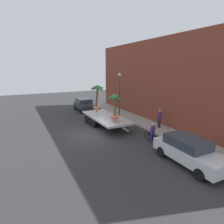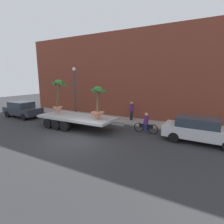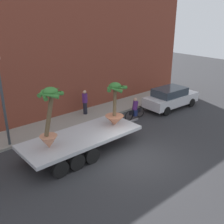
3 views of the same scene
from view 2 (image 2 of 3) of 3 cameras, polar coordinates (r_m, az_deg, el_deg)
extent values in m
plane|color=#2D2D30|center=(11.86, -11.97, -8.89)|extent=(60.00, 60.00, 0.00)
cube|color=gray|center=(16.72, 1.74, -2.47)|extent=(24.00, 2.20, 0.15)
cube|color=brown|center=(17.77, 4.37, 11.62)|extent=(24.00, 1.20, 8.33)
cube|color=#B7BABF|center=(14.34, -11.39, -1.65)|extent=(6.29, 2.56, 0.18)
cylinder|color=black|center=(16.59, -14.11, -1.76)|extent=(0.80, 0.23, 0.80)
cylinder|color=black|center=(15.00, -20.10, -3.48)|extent=(0.80, 0.23, 0.80)
cylinder|color=black|center=(16.03, -11.78, -2.11)|extent=(0.80, 0.23, 0.80)
cylinder|color=black|center=(14.38, -17.76, -3.95)|extent=(0.80, 0.23, 0.80)
cylinder|color=black|center=(15.49, -9.29, -2.48)|extent=(0.80, 0.23, 0.80)
cylinder|color=black|center=(13.77, -15.21, -4.46)|extent=(0.80, 0.23, 0.80)
cube|color=slate|center=(12.43, 1.71, -4.12)|extent=(1.00, 0.11, 0.10)
cone|color=#C17251|center=(12.92, -4.65, -1.21)|extent=(1.03, 1.03, 0.55)
cylinder|color=brown|center=(12.72, -4.66, 3.67)|extent=(0.25, 0.19, 1.68)
ellipsoid|color=#387A33|center=(12.63, -4.64, 7.43)|extent=(0.63, 0.63, 0.39)
cone|color=#387A33|center=(12.36, -3.32, 7.05)|extent=(0.35, 0.84, 0.45)
cone|color=#387A33|center=(12.82, -3.32, 7.11)|extent=(0.73, 0.48, 0.48)
cone|color=#387A33|center=(12.94, -5.03, 7.21)|extent=(0.59, 0.64, 0.41)
cone|color=#387A33|center=(12.55, -6.45, 7.11)|extent=(0.74, 0.72, 0.42)
cone|color=#387A33|center=(12.23, -5.15, 7.13)|extent=(0.87, 0.46, 0.35)
cone|color=tan|center=(15.45, -17.16, 0.50)|extent=(0.82, 0.82, 0.62)
cylinder|color=brown|center=(15.16, -17.06, 5.37)|extent=(0.68, 0.20, 2.02)
ellipsoid|color=#387A33|center=(15.00, -16.89, 9.22)|extent=(0.66, 0.66, 0.41)
cone|color=#387A33|center=(14.67, -15.98, 8.90)|extent=(0.34, 0.84, 0.51)
cone|color=#387A33|center=(15.09, -15.32, 9.17)|extent=(0.83, 0.63, 0.35)
cone|color=#387A33|center=(15.36, -16.67, 9.12)|extent=(0.72, 0.60, 0.33)
cone|color=#387A33|center=(15.26, -17.68, 8.90)|extent=(0.26, 0.71, 0.44)
cone|color=#387A33|center=(14.95, -18.54, 8.99)|extent=(0.82, 0.70, 0.33)
cone|color=#387A33|center=(14.66, -17.32, 8.98)|extent=(0.76, 0.53, 0.36)
torus|color=black|center=(13.02, 13.23, -5.55)|extent=(0.74, 0.07, 0.74)
torus|color=black|center=(13.34, 8.67, -4.97)|extent=(0.74, 0.07, 0.74)
cube|color=black|center=(13.12, 10.95, -4.51)|extent=(1.04, 0.07, 0.28)
cylinder|color=#51236B|center=(13.01, 11.02, -2.60)|extent=(0.44, 0.34, 0.65)
sphere|color=tan|center=(12.91, 11.09, -0.79)|extent=(0.24, 0.24, 0.24)
cube|color=navy|center=(13.14, 10.94, -4.84)|extent=(0.28, 0.24, 0.44)
cube|color=silver|center=(12.30, 26.88, -5.88)|extent=(4.51, 1.89, 0.70)
cube|color=#2D3842|center=(12.16, 26.10, -2.92)|extent=(2.50, 1.65, 0.56)
cylinder|color=black|center=(13.33, 20.77, -5.69)|extent=(0.65, 0.22, 0.64)
cylinder|color=black|center=(11.78, 19.35, -7.79)|extent=(0.65, 0.22, 0.64)
cube|color=#2D333D|center=(20.16, -26.90, 0.40)|extent=(4.04, 1.86, 0.70)
cube|color=#2D3842|center=(20.24, -27.38, 2.20)|extent=(2.23, 1.66, 0.56)
cylinder|color=black|center=(19.68, -22.58, -0.52)|extent=(0.64, 0.20, 0.64)
cylinder|color=black|center=(18.68, -26.73, -1.45)|extent=(0.64, 0.20, 0.64)
cylinder|color=black|center=(21.77, -26.89, 0.18)|extent=(0.64, 0.20, 0.64)
cylinder|color=black|center=(20.88, -30.81, -0.62)|extent=(0.64, 0.20, 0.64)
cylinder|color=black|center=(16.25, 6.29, -1.12)|extent=(0.28, 0.28, 0.85)
cylinder|color=#51236B|center=(16.11, 6.34, 1.43)|extent=(0.36, 0.36, 0.62)
sphere|color=tan|center=(16.04, 6.38, 2.94)|extent=(0.24, 0.24, 0.24)
cylinder|color=#383D42|center=(18.10, -11.89, 5.81)|extent=(0.14, 0.14, 4.50)
sphere|color=#EAEACC|center=(18.04, -12.21, 13.42)|extent=(0.36, 0.36, 0.36)
camera|label=1|loc=(7.52, 94.81, 10.65)|focal=29.88mm
camera|label=3|loc=(16.09, -61.99, 15.99)|focal=42.44mm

